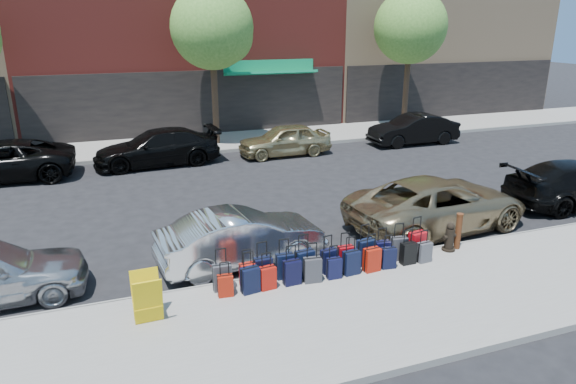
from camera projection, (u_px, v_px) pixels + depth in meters
name	position (u px, v px, depth m)	size (l,w,h in m)	color
ground	(266.00, 211.00, 16.48)	(120.00, 120.00, 0.00)	black
sidewalk_near	(359.00, 310.00, 10.65)	(60.00, 4.00, 0.15)	gray
sidewalk_far	(205.00, 143.00, 25.38)	(60.00, 4.00, 0.15)	gray
curb_near	(321.00, 269.00, 12.45)	(60.00, 0.08, 0.15)	gray
curb_far	(213.00, 152.00, 23.57)	(60.00, 0.08, 0.15)	gray
tree_center	(215.00, 30.00, 23.45)	(3.80, 3.80, 7.27)	black
tree_right	(413.00, 29.00, 26.83)	(3.80, 3.80, 7.27)	black
suitcase_front_0	(222.00, 277.00, 11.24)	(0.41, 0.23, 0.97)	#35363A
suitcase_front_1	(248.00, 274.00, 11.44)	(0.36, 0.21, 0.86)	#A7160A
suitcase_front_2	(263.00, 270.00, 11.53)	(0.42, 0.24, 0.99)	black
suitcase_front_3	(285.00, 266.00, 11.76)	(0.40, 0.23, 0.95)	black
suitcase_front_4	(305.00, 263.00, 11.83)	(0.45, 0.29, 1.03)	black
suitcase_front_5	(329.00, 261.00, 12.05)	(0.41, 0.27, 0.91)	black
suitcase_front_6	(346.00, 257.00, 12.24)	(0.37, 0.21, 0.90)	maroon
suitcase_front_7	(366.00, 252.00, 12.43)	(0.45, 0.30, 1.02)	black
suitcase_front_8	(382.00, 252.00, 12.52)	(0.38, 0.23, 0.90)	black
suitcase_front_9	(399.00, 248.00, 12.68)	(0.42, 0.27, 0.95)	#37363B
suitcase_front_10	(417.00, 244.00, 12.83)	(0.47, 0.30, 1.04)	#A90A12
suitcase_back_0	(225.00, 286.00, 11.00)	(0.34, 0.22, 0.78)	#961909
suitcase_back_1	(250.00, 280.00, 11.14)	(0.43, 0.29, 0.94)	black
suitcase_back_2	(268.00, 278.00, 11.29)	(0.38, 0.24, 0.85)	#A4130A
suitcase_back_3	(292.00, 272.00, 11.49)	(0.40, 0.24, 0.92)	black
suitcase_back_4	(312.00, 270.00, 11.59)	(0.42, 0.27, 0.94)	#333337
suitcase_back_5	(334.00, 268.00, 11.77)	(0.34, 0.20, 0.80)	black
suitcase_back_6	(351.00, 263.00, 11.95)	(0.41, 0.26, 0.93)	black
suitcase_back_7	(372.00, 260.00, 12.10)	(0.41, 0.26, 0.92)	#A2190A
suitcase_back_8	(388.00, 258.00, 12.26)	(0.37, 0.24, 0.83)	black
suitcase_back_9	(408.00, 253.00, 12.47)	(0.37, 0.22, 0.87)	black
suitcase_back_10	(424.00, 252.00, 12.57)	(0.36, 0.22, 0.82)	#434349
fire_hydrant	(450.00, 237.00, 13.18)	(0.39, 0.35, 0.77)	black
bollard	(458.00, 231.00, 13.24)	(0.18, 0.18, 0.97)	#38190C
display_rack	(147.00, 298.00, 10.03)	(0.57, 0.62, 0.99)	yellow
car_near_1	(242.00, 238.00, 12.69)	(1.46, 4.17, 1.38)	silver
car_near_2	(438.00, 204.00, 14.86)	(2.53, 5.50, 1.53)	#907C58
car_far_1	(157.00, 148.00, 21.51)	(2.11, 5.18, 1.50)	black
car_far_2	(285.00, 140.00, 23.09)	(1.68, 4.17, 1.42)	tan
car_far_3	(413.00, 129.00, 25.23)	(1.55, 4.45, 1.47)	black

